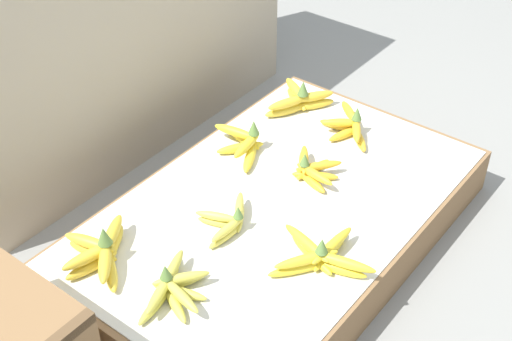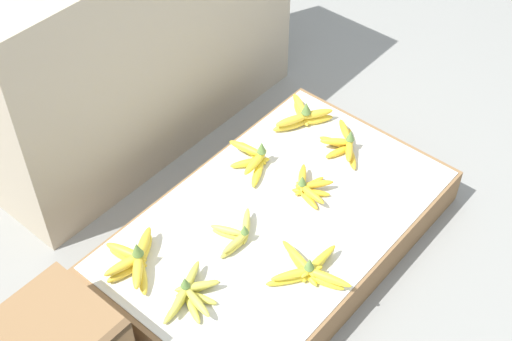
% 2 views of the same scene
% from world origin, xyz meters
% --- Properties ---
extents(ground_plane, '(10.00, 10.00, 0.00)m').
position_xyz_m(ground_plane, '(0.00, 0.00, 0.00)').
color(ground_plane, gray).
extents(display_platform, '(1.16, 0.72, 0.14)m').
position_xyz_m(display_platform, '(0.00, 0.00, 0.07)').
color(display_platform, olive).
rests_on(display_platform, ground_plane).
extents(back_vendor_table, '(1.26, 0.46, 0.83)m').
position_xyz_m(back_vendor_table, '(0.12, 0.78, 0.41)').
color(back_vendor_table, tan).
rests_on(back_vendor_table, ground_plane).
extents(banana_bunch_front_midleft, '(0.25, 0.27, 0.09)m').
position_xyz_m(banana_bunch_front_midleft, '(-0.12, -0.22, 0.17)').
color(banana_bunch_front_midleft, yellow).
rests_on(banana_bunch_front_midleft, display_platform).
extents(banana_bunch_middle_left, '(0.22, 0.18, 0.09)m').
position_xyz_m(banana_bunch_middle_left, '(-0.41, -0.00, 0.17)').
color(banana_bunch_middle_left, gold).
rests_on(banana_bunch_middle_left, display_platform).
extents(banana_bunch_middle_midleft, '(0.20, 0.13, 0.08)m').
position_xyz_m(banana_bunch_middle_midleft, '(-0.15, 0.04, 0.17)').
color(banana_bunch_middle_midleft, '#DBCC4C').
rests_on(banana_bunch_middle_midleft, display_platform).
extents(banana_bunch_middle_midright, '(0.14, 0.18, 0.09)m').
position_xyz_m(banana_bunch_middle_midright, '(0.15, -0.00, 0.17)').
color(banana_bunch_middle_midright, gold).
rests_on(banana_bunch_middle_midright, display_platform).
extents(banana_bunch_middle_right, '(0.19, 0.20, 0.09)m').
position_xyz_m(banana_bunch_middle_right, '(0.40, 0.02, 0.17)').
color(banana_bunch_middle_right, gold).
rests_on(banana_bunch_middle_right, display_platform).
extents(banana_bunch_back_left, '(0.23, 0.22, 0.11)m').
position_xyz_m(banana_bunch_back_left, '(-0.44, 0.21, 0.17)').
color(banana_bunch_back_left, gold).
rests_on(banana_bunch_back_left, display_platform).
extents(banana_bunch_back_midright, '(0.16, 0.21, 0.10)m').
position_xyz_m(banana_bunch_back_midright, '(0.13, 0.22, 0.17)').
color(banana_bunch_back_midright, yellow).
rests_on(banana_bunch_back_midright, display_platform).
extents(banana_bunch_back_right, '(0.22, 0.19, 0.11)m').
position_xyz_m(banana_bunch_back_right, '(0.42, 0.22, 0.17)').
color(banana_bunch_back_right, gold).
rests_on(banana_bunch_back_right, display_platform).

